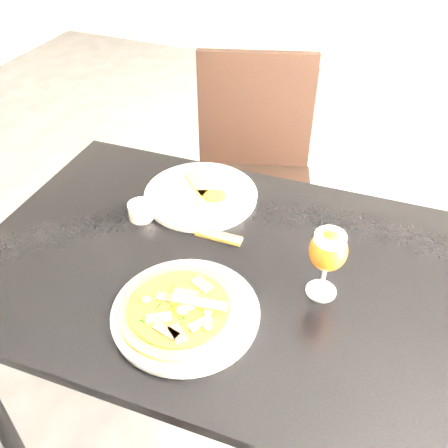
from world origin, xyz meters
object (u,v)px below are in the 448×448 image
at_px(dining_table, 223,289).
at_px(pizza, 180,309).
at_px(chair_far, 252,178).
at_px(beer_glass, 328,251).

distance_m(dining_table, pizza, 0.22).
xyz_separation_m(chair_far, beer_glass, (0.39, -0.68, 0.35)).
xyz_separation_m(dining_table, pizza, (-0.02, -0.19, 0.12)).
xyz_separation_m(dining_table, beer_glass, (0.24, -0.00, 0.21)).
height_order(dining_table, beer_glass, beer_glass).
height_order(chair_far, beer_glass, chair_far).
distance_m(pizza, beer_glass, 0.33).
relative_size(chair_far, beer_glass, 5.58).
xyz_separation_m(dining_table, chair_far, (-0.15, 0.68, -0.13)).
distance_m(dining_table, beer_glass, 0.32).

